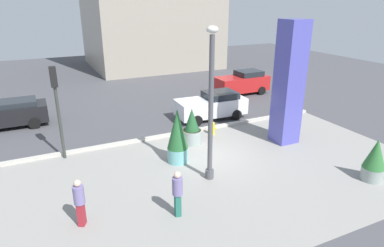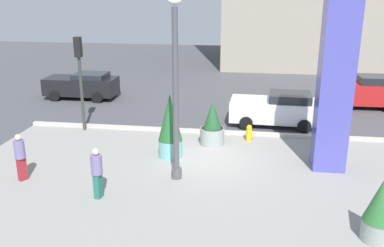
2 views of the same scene
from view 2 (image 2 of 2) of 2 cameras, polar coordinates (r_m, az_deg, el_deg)
The scene contains 15 objects.
ground_plane at distance 20.71m, azimuth 3.39°, elevation -0.57°, with size 60.00×60.00×0.00m, color #47474C.
plaza_pavement at distance 15.17m, azimuth 1.31°, elevation -7.68°, with size 18.00×10.00×0.02m, color gray.
curb_strip at distance 19.86m, azimuth 3.16°, elevation -1.14°, with size 18.00×0.24×0.16m, color #B7B2A8.
lamp_post at distance 14.36m, azimuth -2.19°, elevation 3.73°, with size 0.44×0.44×6.23m.
art_pillar_blue at distance 16.14m, azimuth 18.50°, elevation 4.71°, with size 1.15×1.15×6.24m, color #4C4CAD.
potted_plant_mid_plaza at distance 18.31m, azimuth 2.73°, elevation -0.38°, with size 1.05×1.05×1.92m.
potted_plant_near_left at distance 16.82m, azimuth -2.92°, elevation -0.36°, with size 0.96×0.96×2.58m.
potted_plant_near_right at distance 12.53m, azimuth 23.88°, elevation -10.44°, with size 0.89×0.89×1.85m.
fire_hydrant at distance 18.97m, azimuth 7.63°, elevation -1.28°, with size 0.36×0.26×0.75m.
traffic_light_far_side at distance 20.29m, azimuth -14.75°, elevation 7.13°, with size 0.28×0.42×4.38m.
car_far_lane at distance 21.22m, azimuth 11.31°, elevation 1.93°, with size 4.42×2.21×1.65m.
car_intersection at distance 26.82m, azimuth -14.42°, elevation 4.99°, with size 4.27×2.07×1.57m.
car_passing_lane at distance 25.83m, azimuth 22.00°, elevation 3.97°, with size 4.25×2.05×1.81m.
pedestrian_crossing at distance 13.97m, azimuth -12.57°, elevation -6.16°, with size 0.41×0.41×1.71m.
pedestrian_by_curb at distance 16.01m, azimuth -21.94°, elevation -3.91°, with size 0.49×0.49×1.71m.
Camera 2 is at (1.67, -15.58, 6.54)m, focal length 39.98 mm.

